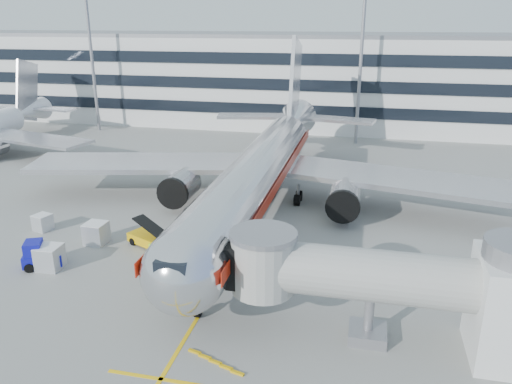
% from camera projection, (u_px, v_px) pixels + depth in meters
% --- Properties ---
extents(ground, '(180.00, 180.00, 0.00)m').
position_uv_depth(ground, '(232.00, 260.00, 39.04)').
color(ground, gray).
rests_on(ground, ground).
extents(lead_in_line, '(0.25, 70.00, 0.01)m').
position_uv_depth(lead_in_line, '(259.00, 214.00, 48.26)').
color(lead_in_line, yellow).
rests_on(lead_in_line, ground).
extents(stop_bar, '(6.00, 0.25, 0.01)m').
position_uv_depth(stop_bar, '(161.00, 379.00, 26.14)').
color(stop_bar, yellow).
rests_on(stop_bar, ground).
extents(main_jet, '(50.95, 48.70, 16.06)m').
position_uv_depth(main_jet, '(263.00, 168.00, 48.46)').
color(main_jet, silver).
rests_on(main_jet, ground).
extents(jet_bridge, '(17.80, 4.50, 7.00)m').
position_uv_depth(jet_bridge, '(403.00, 284.00, 27.86)').
color(jet_bridge, silver).
rests_on(jet_bridge, ground).
extents(terminal, '(150.00, 24.25, 15.60)m').
position_uv_depth(terminal, '(316.00, 78.00, 89.89)').
color(terminal, silver).
rests_on(terminal, ground).
extents(light_mast_west, '(2.40, 1.20, 25.45)m').
position_uv_depth(light_mast_west, '(90.00, 39.00, 80.18)').
color(light_mast_west, gray).
rests_on(light_mast_west, ground).
extents(light_mast_centre, '(2.40, 1.20, 25.45)m').
position_uv_depth(light_mast_centre, '(362.00, 42.00, 71.21)').
color(light_mast_centre, gray).
rests_on(light_mast_centre, ground).
extents(belt_loader, '(4.96, 3.51, 2.36)m').
position_uv_depth(belt_loader, '(153.00, 240.00, 41.09)').
color(belt_loader, '#D8A409').
rests_on(belt_loader, ground).
extents(baggage_tug, '(3.24, 2.69, 2.12)m').
position_uv_depth(baggage_tug, '(40.00, 256.00, 37.75)').
color(baggage_tug, '#0D0F98').
rests_on(baggage_tug, ground).
extents(cargo_container_left, '(1.78, 1.78, 1.83)m').
position_uv_depth(cargo_container_left, '(50.00, 257.00, 37.51)').
color(cargo_container_left, silver).
rests_on(cargo_container_left, ground).
extents(cargo_container_right, '(1.68, 1.68, 1.45)m').
position_uv_depth(cargo_container_right, '(43.00, 222.00, 44.47)').
color(cargo_container_right, silver).
rests_on(cargo_container_right, ground).
extents(cargo_container_front, '(1.77, 1.77, 1.81)m').
position_uv_depth(cargo_container_front, '(96.00, 233.00, 41.79)').
color(cargo_container_front, silver).
rests_on(cargo_container_front, ground).
extents(ramp_worker, '(0.79, 0.81, 1.88)m').
position_uv_depth(ramp_worker, '(152.00, 255.00, 37.83)').
color(ramp_worker, '#A3F119').
rests_on(ramp_worker, ground).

